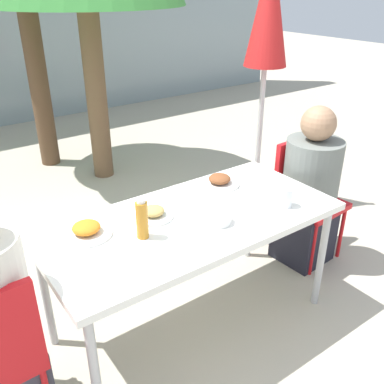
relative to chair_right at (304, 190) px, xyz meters
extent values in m
plane|color=#B2A893|center=(-1.09, -0.16, -0.51)|extent=(24.00, 24.00, 0.00)
cube|color=white|center=(-1.09, -0.16, 0.20)|extent=(1.60, 0.76, 0.04)
cylinder|color=#B7B7B7|center=(-1.83, -0.48, -0.16)|extent=(0.04, 0.04, 0.69)
cylinder|color=#B7B7B7|center=(-0.35, -0.48, -0.16)|extent=(0.04, 0.04, 0.69)
cylinder|color=#B7B7B7|center=(-1.83, 0.17, -0.16)|extent=(0.04, 0.04, 0.69)
cylinder|color=#B7B7B7|center=(-0.35, 0.17, -0.16)|extent=(0.04, 0.04, 0.69)
cylinder|color=red|center=(-2.03, -0.02, -0.31)|extent=(0.03, 0.03, 0.41)
cube|color=red|center=(0.01, -0.08, -0.08)|extent=(0.43, 0.43, 0.04)
cube|color=red|center=(-0.01, 0.10, 0.15)|extent=(0.40, 0.06, 0.42)
cylinder|color=red|center=(0.19, -0.24, -0.31)|extent=(0.03, 0.03, 0.41)
cylinder|color=red|center=(-0.15, -0.26, -0.31)|extent=(0.03, 0.03, 0.41)
cylinder|color=red|center=(0.16, 0.10, -0.31)|extent=(0.03, 0.03, 0.41)
cylinder|color=red|center=(-0.18, 0.08, -0.31)|extent=(0.03, 0.03, 0.41)
cube|color=black|center=(-0.04, -0.08, -0.29)|extent=(0.36, 0.36, 0.45)
cylinder|color=slate|center=(-0.04, -0.08, 0.18)|extent=(0.38, 0.38, 0.47)
sphere|color=#9E7556|center=(-0.04, -0.08, 0.53)|extent=(0.23, 0.23, 0.23)
cylinder|color=#333333|center=(0.32, 0.80, -0.48)|extent=(0.36, 0.36, 0.05)
cylinder|color=#BCBCBC|center=(0.32, 0.80, 0.55)|extent=(0.04, 0.04, 2.13)
cone|color=red|center=(0.32, 0.80, 1.17)|extent=(0.35, 0.35, 0.90)
cylinder|color=white|center=(-1.62, 0.01, 0.23)|extent=(0.25, 0.25, 0.01)
ellipsoid|color=orange|center=(-1.62, 0.01, 0.26)|extent=(0.14, 0.14, 0.06)
cylinder|color=white|center=(-0.73, 0.07, 0.23)|extent=(0.25, 0.25, 0.01)
ellipsoid|color=brown|center=(-0.73, 0.07, 0.26)|extent=(0.13, 0.13, 0.05)
cylinder|color=white|center=(-1.26, -0.03, 0.23)|extent=(0.21, 0.21, 0.01)
ellipsoid|color=tan|center=(-1.26, -0.03, 0.26)|extent=(0.12, 0.12, 0.05)
cylinder|color=#B7751E|center=(-1.40, -0.17, 0.32)|extent=(0.06, 0.06, 0.19)
cylinder|color=white|center=(-1.40, -0.17, 0.42)|extent=(0.04, 0.04, 0.02)
cylinder|color=white|center=(-0.60, -0.35, 0.27)|extent=(0.08, 0.08, 0.11)
cylinder|color=white|center=(-1.02, -0.28, 0.24)|extent=(0.14, 0.14, 0.05)
cylinder|color=brown|center=(-0.94, 2.80, 0.50)|extent=(0.20, 0.20, 2.03)
cylinder|color=brown|center=(-0.59, 2.15, 0.32)|extent=(0.20, 0.20, 1.65)
camera|label=1|loc=(-2.24, -1.76, 1.36)|focal=40.00mm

